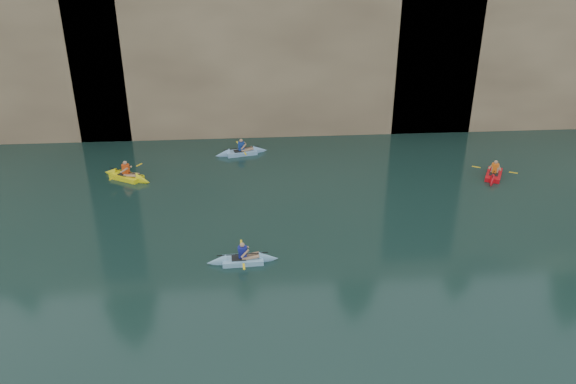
{
  "coord_description": "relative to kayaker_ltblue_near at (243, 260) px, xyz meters",
  "views": [
    {
      "loc": [
        -0.1,
        -11.37,
        11.73
      ],
      "look_at": [
        1.37,
        7.06,
        3.0
      ],
      "focal_mm": 35.0,
      "sensor_mm": 36.0,
      "label": 1
    }
  ],
  "objects": [
    {
      "name": "kayaker_red_far",
      "position": [
        13.07,
        7.26,
        0.0
      ],
      "size": [
        2.07,
        3.03,
        1.13
      ],
      "rotation": [
        0.0,
        0.0,
        1.07
      ],
      "color": "red",
      "rests_on": "ground"
    },
    {
      "name": "sea_cave_east",
      "position": [
        10.38,
        14.79,
        2.11
      ],
      "size": [
        5.0,
        1.0,
        4.5
      ],
      "primitive_type": "cube",
      "color": "black",
      "rests_on": "ground"
    },
    {
      "name": "kayaker_ltblue_mid",
      "position": [
        -0.0,
        11.47,
        0.01
      ],
      "size": [
        3.11,
        2.24,
        1.15
      ],
      "rotation": [
        0.0,
        0.0,
        0.24
      ],
      "color": "#87B3E2",
      "rests_on": "ground"
    },
    {
      "name": "sea_cave_center",
      "position": [
        -3.62,
        14.79,
        1.46
      ],
      "size": [
        3.5,
        1.0,
        3.2
      ],
      "primitive_type": "cube",
      "color": "black",
      "rests_on": "ground"
    },
    {
      "name": "cliff",
      "position": [
        0.38,
        22.84,
        5.86
      ],
      "size": [
        70.0,
        16.0,
        12.0
      ],
      "primitive_type": "cube",
      "color": "tan",
      "rests_on": "ground"
    },
    {
      "name": "kayaker_ltblue_near",
      "position": [
        0.0,
        0.0,
        0.0
      ],
      "size": [
        2.8,
        2.18,
        1.09
      ],
      "rotation": [
        0.0,
        0.0,
        0.05
      ],
      "color": "#87BBE2",
      "rests_on": "ground"
    },
    {
      "name": "cliff_slab_center",
      "position": [
        2.38,
        15.44,
        5.56
      ],
      "size": [
        24.0,
        2.4,
        11.4
      ],
      "primitive_type": "cube",
      "color": "tan",
      "rests_on": "ground"
    },
    {
      "name": "kayaker_yellow",
      "position": [
        -5.91,
        8.48,
        0.02
      ],
      "size": [
        2.94,
        2.21,
        1.23
      ],
      "rotation": [
        0.0,
        0.0,
        -0.55
      ],
      "color": "yellow",
      "rests_on": "ground"
    }
  ]
}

